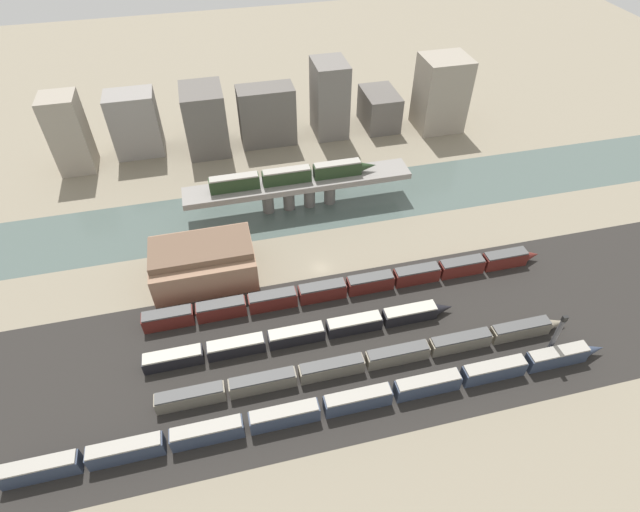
% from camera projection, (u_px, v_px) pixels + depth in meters
% --- Properties ---
extents(ground_plane, '(400.00, 400.00, 0.00)m').
position_uv_depth(ground_plane, '(320.00, 268.00, 121.14)').
color(ground_plane, gray).
extents(railbed_yard, '(280.00, 42.00, 0.01)m').
position_uv_depth(railbed_yard, '(347.00, 346.00, 104.17)').
color(railbed_yard, '#282623').
rests_on(railbed_yard, ground).
extents(river_water, '(320.00, 23.07, 0.01)m').
position_uv_depth(river_water, '(299.00, 206.00, 138.85)').
color(river_water, '#4C5B56').
rests_on(river_water, ground).
extents(bridge, '(61.16, 8.11, 8.66)m').
position_uv_depth(bridge, '(299.00, 186.00, 134.21)').
color(bridge, gray).
rests_on(bridge, ground).
extents(train_on_bridge, '(44.95, 2.82, 4.02)m').
position_uv_depth(train_on_bridge, '(292.00, 175.00, 131.27)').
color(train_on_bridge, '#23381E').
rests_on(train_on_bridge, bridge).
extents(train_yard_near, '(114.35, 2.77, 4.03)m').
position_uv_depth(train_yard_near, '(329.00, 406.00, 91.88)').
color(train_yard_near, '#2D384C').
rests_on(train_yard_near, ground).
extents(train_yard_mid, '(86.03, 2.70, 3.56)m').
position_uv_depth(train_yard_mid, '(372.00, 360.00, 99.59)').
color(train_yard_mid, gray).
rests_on(train_yard_mid, ground).
extents(train_yard_far, '(66.35, 3.05, 3.41)m').
position_uv_depth(train_yard_far, '(304.00, 334.00, 104.42)').
color(train_yard_far, black).
rests_on(train_yard_far, ground).
extents(train_yard_outer, '(94.05, 3.08, 4.00)m').
position_uv_depth(train_yard_outer, '(352.00, 286.00, 114.00)').
color(train_yard_outer, '#5B1E19').
rests_on(train_yard_outer, ground).
extents(warehouse_building, '(23.53, 15.96, 9.67)m').
position_uv_depth(warehouse_building, '(203.00, 261.00, 116.13)').
color(warehouse_building, '#937056').
rests_on(warehouse_building, ground).
extents(signal_tower, '(1.00, 0.93, 12.02)m').
position_uv_depth(signal_tower, '(555.00, 336.00, 98.68)').
color(signal_tower, '#4C4C51').
rests_on(signal_tower, ground).
extents(city_block_far_left, '(10.02, 10.05, 23.16)m').
position_uv_depth(city_block_far_left, '(69.00, 134.00, 145.10)').
color(city_block_far_left, gray).
rests_on(city_block_far_left, ground).
extents(city_block_left, '(14.29, 10.01, 19.61)m').
position_uv_depth(city_block_left, '(135.00, 124.00, 152.94)').
color(city_block_left, gray).
rests_on(city_block_left, ground).
extents(city_block_center, '(12.53, 15.42, 20.05)m').
position_uv_depth(city_block_center, '(205.00, 120.00, 154.30)').
color(city_block_center, '#605B56').
rests_on(city_block_center, ground).
extents(city_block_right, '(17.54, 8.86, 18.55)m').
position_uv_depth(city_block_right, '(267.00, 116.00, 157.88)').
color(city_block_right, '#605B56').
rests_on(city_block_right, ground).
extents(city_block_far_right, '(10.40, 13.18, 23.94)m').
position_uv_depth(city_block_far_right, '(330.00, 98.00, 160.58)').
color(city_block_far_right, slate).
rests_on(city_block_far_right, ground).
extents(city_block_tall, '(10.88, 15.87, 11.79)m').
position_uv_depth(city_block_tall, '(379.00, 109.00, 168.33)').
color(city_block_tall, '#605B56').
rests_on(city_block_tall, ground).
extents(city_block_low, '(14.83, 13.17, 23.77)m').
position_uv_depth(city_block_low, '(441.00, 93.00, 163.39)').
color(city_block_low, gray).
rests_on(city_block_low, ground).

